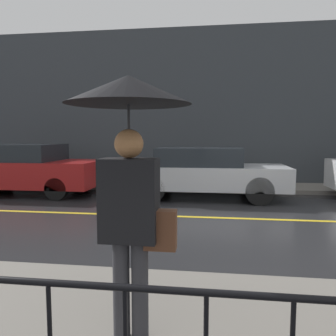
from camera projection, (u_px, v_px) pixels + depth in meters
The scene contains 7 objects.
ground_plane at pixel (248, 219), 6.78m from camera, with size 80.00×80.00×0.00m, color #262628.
sidewalk_far at pixel (235, 187), 10.67m from camera, with size 28.00×1.68×0.12m.
lane_marking at pixel (248, 219), 6.78m from camera, with size 25.20×0.12×0.01m.
building_storefront at pixel (234, 107), 11.39m from camera, with size 28.00×0.30×5.46m.
pedestrian at pixel (130, 141), 2.42m from camera, with size 0.93×0.93×2.02m.
car_red at pixel (25, 169), 9.69m from camera, with size 4.29×1.86×1.47m.
car_silver at pixel (204, 172), 9.00m from camera, with size 4.38×1.72×1.40m.
Camera 1 is at (-0.76, -6.81, 1.70)m, focal length 35.00 mm.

